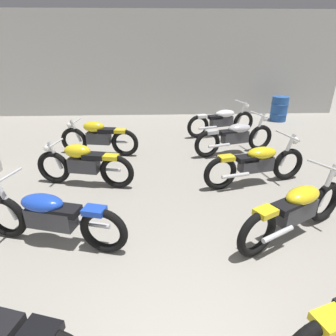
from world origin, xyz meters
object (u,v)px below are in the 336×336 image
(motorcycle_right_row_1, at_px, (296,209))
(motorcycle_right_row_2, at_px, (257,163))
(motorcycle_left_row_1, at_px, (50,216))
(motorcycle_left_row_2, at_px, (84,164))
(motorcycle_right_row_4, at_px, (222,121))
(motorcycle_right_row_3, at_px, (235,136))
(oil_drum, at_px, (279,109))
(motorcycle_left_row_3, at_px, (98,137))

(motorcycle_right_row_1, relative_size, motorcycle_right_row_2, 0.92)
(motorcycle_left_row_1, bearing_deg, motorcycle_left_row_2, 88.65)
(motorcycle_right_row_2, height_order, motorcycle_right_row_4, same)
(motorcycle_right_row_3, bearing_deg, oil_drum, 52.62)
(motorcycle_left_row_1, xyz_separation_m, oil_drum, (5.79, 6.45, -0.03))
(motorcycle_left_row_1, distance_m, oil_drum, 8.67)
(motorcycle_left_row_1, distance_m, motorcycle_right_row_4, 5.92)
(motorcycle_right_row_2, bearing_deg, oil_drum, 63.28)
(motorcycle_right_row_3, xyz_separation_m, motorcycle_right_row_4, (-0.01, 1.51, 0.00))
(motorcycle_left_row_1, height_order, motorcycle_right_row_3, same)
(oil_drum, bearing_deg, motorcycle_right_row_4, -146.13)
(motorcycle_left_row_2, bearing_deg, motorcycle_left_row_1, -91.35)
(motorcycle_right_row_3, bearing_deg, motorcycle_right_row_4, 90.34)
(motorcycle_left_row_3, distance_m, oil_drum, 6.52)
(motorcycle_right_row_4, bearing_deg, oil_drum, 33.87)
(motorcycle_right_row_1, distance_m, motorcycle_right_row_2, 1.64)
(motorcycle_right_row_3, height_order, oil_drum, motorcycle_right_row_3)
(oil_drum, bearing_deg, motorcycle_right_row_3, -127.38)
(motorcycle_right_row_1, xyz_separation_m, oil_drum, (2.39, 6.42, -0.03))
(motorcycle_left_row_3, distance_m, motorcycle_right_row_3, 3.38)
(motorcycle_left_row_3, bearing_deg, motorcycle_right_row_1, -45.08)
(motorcycle_right_row_3, bearing_deg, motorcycle_right_row_1, -90.15)
(motorcycle_left_row_3, xyz_separation_m, motorcycle_right_row_2, (3.35, -1.74, -0.01))
(motorcycle_left_row_1, height_order, motorcycle_left_row_3, motorcycle_left_row_1)
(motorcycle_right_row_2, bearing_deg, motorcycle_left_row_2, 178.33)
(motorcycle_right_row_2, distance_m, oil_drum, 5.36)
(motorcycle_left_row_3, bearing_deg, motorcycle_right_row_3, -1.25)
(motorcycle_left_row_3, relative_size, motorcycle_right_row_2, 0.92)
(motorcycle_right_row_2, relative_size, motorcycle_right_row_4, 1.01)
(motorcycle_left_row_1, height_order, motorcycle_left_row_2, motorcycle_left_row_1)
(motorcycle_right_row_4, bearing_deg, motorcycle_right_row_1, -89.99)
(motorcycle_right_row_1, bearing_deg, motorcycle_right_row_3, 89.85)
(motorcycle_left_row_1, relative_size, motorcycle_left_row_2, 1.09)
(motorcycle_left_row_1, xyz_separation_m, motorcycle_left_row_3, (0.03, 3.40, 0.01))
(motorcycle_left_row_3, relative_size, motorcycle_right_row_4, 0.93)
(motorcycle_left_row_2, height_order, oil_drum, motorcycle_left_row_2)
(motorcycle_left_row_3, relative_size, motorcycle_right_row_3, 0.93)
(motorcycle_right_row_4, bearing_deg, motorcycle_left_row_2, -137.46)
(motorcycle_left_row_2, relative_size, oil_drum, 2.30)
(motorcycle_right_row_4, xyz_separation_m, oil_drum, (2.39, 1.60, -0.03))
(motorcycle_left_row_1, distance_m, motorcycle_left_row_3, 3.40)
(motorcycle_left_row_3, distance_m, motorcycle_right_row_2, 3.78)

